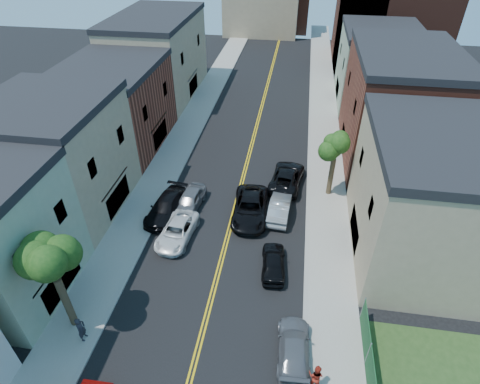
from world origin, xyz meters
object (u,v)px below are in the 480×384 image
at_px(grey_car_right, 294,348).
at_px(pedestrian_right, 316,376).
at_px(white_pickup, 177,231).
at_px(black_car_left, 166,207).
at_px(black_suv_lane, 250,208).
at_px(pedestrian_left, 81,329).
at_px(grey_car_left, 190,200).
at_px(black_car_right, 273,262).
at_px(dark_car_right_far, 287,177).
at_px(silver_car_right, 280,207).

relative_size(grey_car_right, pedestrian_right, 2.70).
distance_m(white_pickup, black_car_left, 3.15).
distance_m(black_suv_lane, pedestrian_left, 15.26).
relative_size(grey_car_left, black_car_right, 1.11).
xyz_separation_m(black_car_right, black_suv_lane, (-2.40, 5.58, 0.14)).
height_order(white_pickup, pedestrian_right, pedestrian_right).
height_order(grey_car_right, black_suv_lane, black_suv_lane).
xyz_separation_m(dark_car_right_far, pedestrian_left, (-10.92, -17.92, 0.24)).
xyz_separation_m(black_car_left, grey_car_right, (11.00, -11.06, -0.11)).
height_order(grey_car_right, pedestrian_left, pedestrian_left).
distance_m(dark_car_right_far, pedestrian_left, 20.98).
relative_size(white_pickup, grey_car_right, 1.07).
relative_size(silver_car_right, pedestrian_right, 2.78).
relative_size(grey_car_left, dark_car_right_far, 0.78).
xyz_separation_m(black_car_right, silver_car_right, (0.00, 6.11, 0.08)).
bearing_deg(grey_car_right, silver_car_right, -84.73).
bearing_deg(pedestrian_right, black_suv_lane, -45.54).
xyz_separation_m(grey_car_right, silver_car_right, (-1.70, 12.47, 0.11)).
bearing_deg(pedestrian_left, black_car_left, -6.84).
xyz_separation_m(black_car_right, pedestrian_right, (2.90, -7.99, 0.30)).
height_order(grey_car_left, black_suv_lane, black_suv_lane).
height_order(grey_car_right, black_car_right, black_car_right).
relative_size(black_car_left, black_suv_lane, 0.90).
relative_size(white_pickup, black_car_left, 0.92).
relative_size(dark_car_right_far, pedestrian_right, 3.40).
xyz_separation_m(white_pickup, black_suv_lane, (5.20, 3.52, 0.15)).
distance_m(white_pickup, grey_car_left, 3.82).
height_order(white_pickup, grey_car_right, white_pickup).
bearing_deg(dark_car_right_far, black_suv_lane, 68.93).
bearing_deg(silver_car_right, pedestrian_left, 55.03).
height_order(black_car_right, silver_car_right, silver_car_right).
distance_m(silver_car_right, pedestrian_right, 14.40).
distance_m(black_car_left, black_car_right, 10.42).
bearing_deg(black_car_right, grey_car_right, 100.51).
xyz_separation_m(dark_car_right_far, pedestrian_right, (2.57, -18.62, 0.20)).
height_order(silver_car_right, pedestrian_right, pedestrian_right).
bearing_deg(grey_car_left, white_pickup, -83.44).
relative_size(grey_car_left, grey_car_right, 0.98).
xyz_separation_m(grey_car_right, pedestrian_right, (1.20, -1.63, 0.33)).
height_order(black_car_left, black_car_right, black_car_left).
bearing_deg(black_car_left, pedestrian_right, -39.14).
height_order(white_pickup, silver_car_right, silver_car_right).
xyz_separation_m(black_suv_lane, pedestrian_left, (-8.19, -12.87, 0.22)).
bearing_deg(black_suv_lane, black_car_right, -69.59).
relative_size(black_car_right, silver_car_right, 0.86).
relative_size(black_car_left, pedestrian_left, 3.00).
xyz_separation_m(pedestrian_left, pedestrian_right, (13.49, -0.70, -0.05)).
relative_size(black_car_left, grey_car_right, 1.17).
relative_size(grey_car_right, dark_car_right_far, 0.80).
height_order(black_car_left, black_suv_lane, black_suv_lane).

